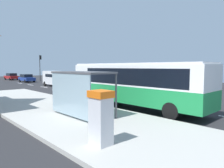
# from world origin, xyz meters

# --- Properties ---
(ground_plane) EXTENTS (56.00, 92.00, 0.04)m
(ground_plane) POSITION_xyz_m (0.00, 14.00, -0.02)
(ground_plane) COLOR #262628
(sidewalk_platform) EXTENTS (6.20, 30.00, 0.18)m
(sidewalk_platform) POSITION_xyz_m (-6.40, 2.00, 0.09)
(sidewalk_platform) COLOR #ADAAA3
(sidewalk_platform) RESTS_ON ground
(lane_stripe_seg_1) EXTENTS (0.16, 2.20, 0.01)m
(lane_stripe_seg_1) POSITION_xyz_m (0.25, -1.00, 0.01)
(lane_stripe_seg_1) COLOR silver
(lane_stripe_seg_1) RESTS_ON ground
(lane_stripe_seg_2) EXTENTS (0.16, 2.20, 0.01)m
(lane_stripe_seg_2) POSITION_xyz_m (0.25, 4.00, 0.01)
(lane_stripe_seg_2) COLOR silver
(lane_stripe_seg_2) RESTS_ON ground
(lane_stripe_seg_3) EXTENTS (0.16, 2.20, 0.01)m
(lane_stripe_seg_3) POSITION_xyz_m (0.25, 9.00, 0.01)
(lane_stripe_seg_3) COLOR silver
(lane_stripe_seg_3) RESTS_ON ground
(lane_stripe_seg_4) EXTENTS (0.16, 2.20, 0.01)m
(lane_stripe_seg_4) POSITION_xyz_m (0.25, 14.00, 0.01)
(lane_stripe_seg_4) COLOR silver
(lane_stripe_seg_4) RESTS_ON ground
(lane_stripe_seg_5) EXTENTS (0.16, 2.20, 0.01)m
(lane_stripe_seg_5) POSITION_xyz_m (0.25, 19.00, 0.01)
(lane_stripe_seg_5) COLOR silver
(lane_stripe_seg_5) RESTS_ON ground
(lane_stripe_seg_6) EXTENTS (0.16, 2.20, 0.01)m
(lane_stripe_seg_6) POSITION_xyz_m (0.25, 24.00, 0.01)
(lane_stripe_seg_6) COLOR silver
(lane_stripe_seg_6) RESTS_ON ground
(lane_stripe_seg_7) EXTENTS (0.16, 2.20, 0.01)m
(lane_stripe_seg_7) POSITION_xyz_m (0.25, 29.00, 0.01)
(lane_stripe_seg_7) COLOR silver
(lane_stripe_seg_7) RESTS_ON ground
(bus) EXTENTS (2.60, 11.03, 3.21)m
(bus) POSITION_xyz_m (-1.71, 0.24, 1.84)
(bus) COLOR #1E8C47
(bus) RESTS_ON ground
(white_van) EXTENTS (2.10, 5.23, 2.30)m
(white_van) POSITION_xyz_m (2.20, 19.00, 1.34)
(white_van) COLOR white
(white_van) RESTS_ON ground
(sedan_near) EXTENTS (1.86, 4.41, 1.52)m
(sedan_near) POSITION_xyz_m (2.30, 31.08, 0.79)
(sedan_near) COLOR navy
(sedan_near) RESTS_ON ground
(sedan_far) EXTENTS (1.94, 4.45, 1.52)m
(sedan_far) POSITION_xyz_m (2.30, 40.18, 0.79)
(sedan_far) COLOR #A51919
(sedan_far) RESTS_ON ground
(ticket_machine) EXTENTS (0.66, 0.76, 1.94)m
(ticket_machine) POSITION_xyz_m (-8.26, -3.97, 1.17)
(ticket_machine) COLOR silver
(ticket_machine) RESTS_ON sidewalk_platform
(recycling_bin_yellow) EXTENTS (0.52, 0.52, 0.95)m
(recycling_bin_yellow) POSITION_xyz_m (-4.20, 1.83, 0.66)
(recycling_bin_yellow) COLOR yellow
(recycling_bin_yellow) RESTS_ON sidewalk_platform
(recycling_bin_blue) EXTENTS (0.52, 0.52, 0.95)m
(recycling_bin_blue) POSITION_xyz_m (-4.20, 2.53, 0.66)
(recycling_bin_blue) COLOR blue
(recycling_bin_blue) RESTS_ON sidewalk_platform
(traffic_light_near_side) EXTENTS (0.49, 0.28, 5.38)m
(traffic_light_near_side) POSITION_xyz_m (5.50, 31.93, 3.55)
(traffic_light_near_side) COLOR #2D2D2D
(traffic_light_near_side) RESTS_ON ground
(bus_shelter) EXTENTS (1.80, 4.00, 2.50)m
(bus_shelter) POSITION_xyz_m (-6.41, 0.26, 2.10)
(bus_shelter) COLOR #4C4C51
(bus_shelter) RESTS_ON sidewalk_platform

